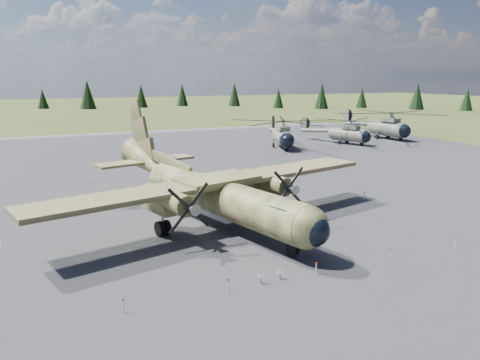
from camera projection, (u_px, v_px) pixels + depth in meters
name	position (u px, v px, depth m)	size (l,w,h in m)	color
ground	(211.00, 220.00, 40.77)	(500.00, 500.00, 0.00)	#4F5124
apron	(178.00, 194.00, 49.69)	(120.00, 120.00, 0.04)	slate
transport_plane	(209.00, 188.00, 39.64)	(31.39, 28.10, 10.41)	#3E4424
helicopter_near	(283.00, 129.00, 80.56)	(24.25, 24.49, 4.90)	slate
helicopter_mid	(349.00, 127.00, 85.64)	(22.52, 22.52, 4.40)	slate
helicopter_far	(388.00, 120.00, 92.43)	(22.69, 25.65, 5.35)	slate
info_placard_left	(262.00, 277.00, 28.15)	(0.46, 0.24, 0.69)	gray
info_placard_right	(281.00, 273.00, 28.79)	(0.43, 0.21, 0.65)	gray
barrier_fence	(207.00, 215.00, 40.41)	(33.12, 29.62, 0.85)	silver
treeline	(153.00, 163.00, 41.75)	(325.88, 330.80, 10.94)	black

